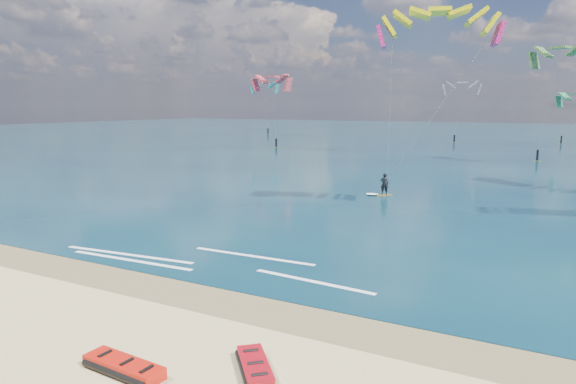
% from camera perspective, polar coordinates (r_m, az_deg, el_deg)
% --- Properties ---
extents(ground, '(320.00, 320.00, 0.00)m').
position_cam_1_polar(ground, '(53.45, 12.76, 2.01)').
color(ground, tan).
rests_on(ground, ground).
extents(wet_sand_strip, '(320.00, 2.40, 0.01)m').
position_cam_1_polar(wet_sand_strip, '(21.00, -15.75, -9.85)').
color(wet_sand_strip, brown).
rests_on(wet_sand_strip, ground).
extents(sea, '(320.00, 200.00, 0.04)m').
position_cam_1_polar(sea, '(116.19, 21.25, 5.60)').
color(sea, '#092536').
rests_on(sea, ground).
extents(packed_kite_left, '(2.63, 1.16, 0.37)m').
position_cam_1_polar(packed_kite_left, '(14.81, -17.75, -18.54)').
color(packed_kite_left, red).
rests_on(packed_kite_left, ground).
extents(packed_kite_mid, '(2.17, 2.27, 0.36)m').
position_cam_1_polar(packed_kite_mid, '(14.20, -3.69, -19.36)').
color(packed_kite_mid, '#A90B16').
rests_on(packed_kite_mid, ground).
extents(kitesurfer_main, '(11.11, 7.13, 14.03)m').
position_cam_1_polar(kitesurfer_main, '(36.42, 13.49, 9.96)').
color(kitesurfer_main, yellow).
rests_on(kitesurfer_main, sea).
extents(shoreline_foam, '(15.31, 3.63, 0.01)m').
position_cam_1_polar(shoreline_foam, '(23.27, -10.29, -7.60)').
color(shoreline_foam, white).
rests_on(shoreline_foam, ground).
extents(distant_kites, '(87.19, 38.50, 13.19)m').
position_cam_1_polar(distant_kites, '(86.25, 17.76, 8.42)').
color(distant_kites, '#4E7F39').
rests_on(distant_kites, ground).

